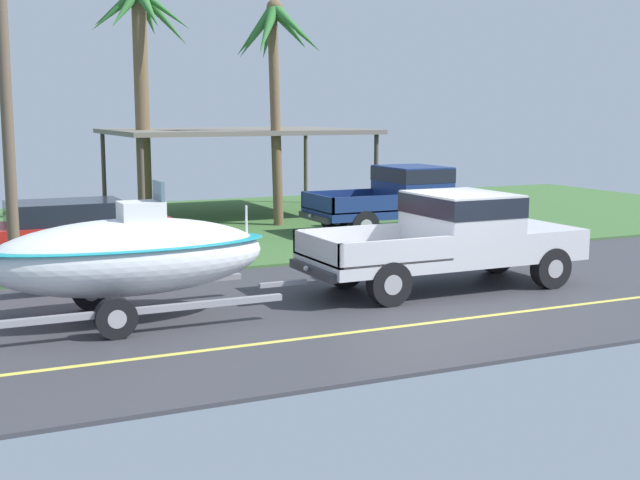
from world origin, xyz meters
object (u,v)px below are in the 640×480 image
Objects in this scene: parked_sedan_near at (73,231)px; carport_awning at (235,133)px; palm_tree_mid at (141,45)px; utility_pole at (4,62)px; pickup_truck_towing at (459,235)px; boat_on_trailer at (128,256)px; palm_tree_near_right at (277,47)px; parked_pickup_background at (411,196)px.

carport_awning is (6.10, 6.01, 2.05)m from parked_sedan_near.
utility_pole is at bearing -120.79° from palm_tree_mid.
parked_sedan_near is at bearing 135.36° from pickup_truck_towing.
boat_on_trailer is 1.27× the size of parked_sedan_near.
pickup_truck_towing is at bearing -30.51° from utility_pole.
palm_tree_near_right is 9.61m from utility_pole.
carport_awning is at bearing 91.18° from pickup_truck_towing.
parked_pickup_background is 6.50m from carport_awning.
palm_tree_mid reaches higher than boat_on_trailer.
boat_on_trailer is 1.05× the size of parked_pickup_background.
boat_on_trailer is 13.87m from carport_awning.
carport_awning is at bearing -0.77° from palm_tree_mid.
palm_tree_near_right is at bearing -79.27° from carport_awning.
palm_tree_mid reaches higher than pickup_truck_towing.
pickup_truck_towing is 0.87× the size of palm_tree_near_right.
palm_tree_mid is at bearing 62.50° from parked_sedan_near.
utility_pole is at bearing -130.97° from parked_sedan_near.
boat_on_trailer is 6.29m from parked_sedan_near.
parked_sedan_near is 0.54× the size of utility_pole.
parked_pickup_background is 0.65× the size of utility_pole.
parked_sedan_near is at bearing 88.87° from boat_on_trailer.
parked_sedan_near is 8.81m from carport_awning.
parked_pickup_background is at bearing 4.41° from parked_sedan_near.
parked_pickup_background is 5.84m from palm_tree_near_right.
parked_sedan_near is at bearing -175.59° from parked_pickup_background.
carport_awning reaches higher than boat_on_trailer.
boat_on_trailer is at bearing 180.00° from pickup_truck_towing.
boat_on_trailer is 0.73× the size of carport_awning.
palm_tree_near_right reaches higher than boat_on_trailer.
boat_on_trailer is at bearing -104.87° from palm_tree_mid.
utility_pole is (-10.94, -2.40, 3.34)m from parked_pickup_background.
parked_sedan_near is (0.12, 6.27, -0.40)m from boat_on_trailer.
palm_tree_mid is (-3.42, 2.51, 0.12)m from palm_tree_near_right.
pickup_truck_towing is 0.78× the size of palm_tree_mid.
palm_tree_near_right is at bearing 88.74° from pickup_truck_towing.
parked_pickup_background is at bearing 65.93° from pickup_truck_towing.
pickup_truck_towing is 0.73× the size of carport_awning.
palm_tree_mid reaches higher than palm_tree_near_right.
palm_tree_mid is (-6.33, 5.32, 4.34)m from parked_pickup_background.
boat_on_trailer is at bearing -91.13° from parked_sedan_near.
utility_pole is at bearing -134.50° from carport_awning.
palm_tree_mid is at bearing 139.96° from parked_pickup_background.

